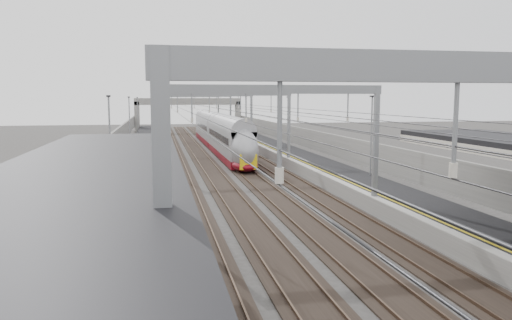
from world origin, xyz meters
name	(u,v)px	position (x,y,z in m)	size (l,w,h in m)	color
platform_left	(142,163)	(-8.00, 45.00, 0.50)	(4.00, 120.00, 1.00)	black
platform_right	(297,159)	(8.00, 45.00, 0.50)	(4.00, 120.00, 1.00)	black
tracks	(222,165)	(0.00, 45.00, 0.05)	(11.40, 140.00, 0.20)	black
overhead_line	(214,105)	(0.00, 51.62, 6.14)	(13.00, 140.00, 6.60)	gray
canopy_left	(55,207)	(-8.02, 2.99, 5.09)	(4.40, 30.00, 4.24)	black
overbridge	(188,106)	(0.00, 100.00, 5.31)	(22.00, 2.20, 6.90)	slate
wall_left	(108,152)	(-11.20, 45.00, 1.60)	(0.30, 120.00, 3.20)	slate
wall_right	(326,148)	(11.20, 45.00, 1.60)	(0.30, 120.00, 3.20)	slate
train	(219,136)	(1.50, 59.01, 1.95)	(2.50, 45.51, 3.96)	maroon
signal_green	(166,131)	(-5.20, 64.02, 2.42)	(0.32, 0.32, 3.48)	black
signal_red_near	(222,128)	(3.20, 69.72, 2.42)	(0.32, 0.32, 3.48)	black
signal_red_far	(229,125)	(5.40, 77.90, 2.42)	(0.32, 0.32, 3.48)	black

